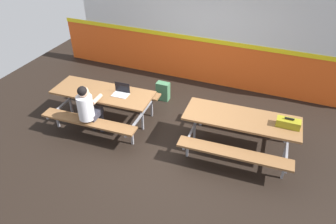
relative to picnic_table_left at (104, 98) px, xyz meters
The scene contains 8 objects.
ground_plane 1.52m from the picnic_table_left, ahead, with size 10.00×10.00×0.02m, color black.
accent_backdrop 2.94m from the picnic_table_left, 60.73° to the left, with size 8.00×0.14×2.60m.
picnic_table_left is the anchor object (origin of this frame).
picnic_table_right 2.80m from the picnic_table_left, ahead, with size 2.10×1.64×0.74m.
student_nearer 0.57m from the picnic_table_left, 88.11° to the right, with size 0.37×0.53×1.21m.
laptop_silver 0.45m from the picnic_table_left, ahead, with size 0.33×0.24×0.22m.
toolbox_grey 3.59m from the picnic_table_left, ahead, with size 0.40×0.18×0.18m.
backpack_dark 1.55m from the picnic_table_left, 58.55° to the left, with size 0.30×0.22×0.44m.
Camera 1 is at (1.91, -4.68, 4.06)m, focal length 33.97 mm.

